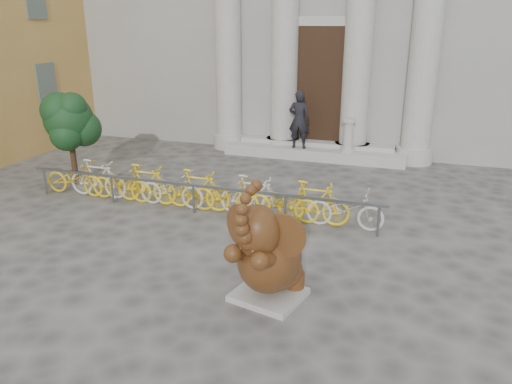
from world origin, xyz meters
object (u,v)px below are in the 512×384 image
(elephant_statue, at_px, (268,256))
(bike_rack, at_px, (198,190))
(tree, at_px, (69,121))
(pedestrian, at_px, (299,120))

(elephant_statue, xyz_separation_m, bike_rack, (-2.83, 3.40, -0.28))
(elephant_statue, height_order, tree, tree)
(bike_rack, bearing_deg, tree, 170.72)
(bike_rack, relative_size, pedestrian, 4.77)
(elephant_statue, bearing_deg, pedestrian, 114.08)
(elephant_statue, relative_size, pedestrian, 1.14)
(tree, relative_size, pedestrian, 1.37)
(elephant_statue, relative_size, tree, 0.83)
(elephant_statue, xyz_separation_m, pedestrian, (-1.68, 8.81, 0.52))
(elephant_statue, bearing_deg, tree, 162.70)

